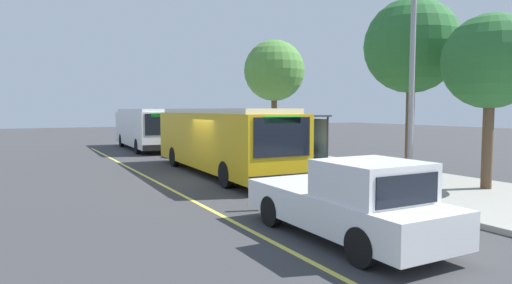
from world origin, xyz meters
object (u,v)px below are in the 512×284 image
at_px(transit_bus_second, 145,127).
at_px(waiting_bench, 301,152).
at_px(route_sign_post, 289,131).
at_px(transit_bus_main, 220,138).
at_px(pickup_truck, 349,202).

bearing_deg(transit_bus_second, waiting_bench, 21.65).
relative_size(transit_bus_second, route_sign_post, 3.66).
relative_size(transit_bus_main, transit_bus_second, 1.12).
bearing_deg(route_sign_post, waiting_bench, 137.58).
distance_m(transit_bus_second, waiting_bench, 13.79).
distance_m(transit_bus_main, transit_bus_second, 13.91).
bearing_deg(pickup_truck, route_sign_post, 154.97).
bearing_deg(waiting_bench, transit_bus_second, -158.35).
bearing_deg(transit_bus_second, route_sign_post, 9.02).
bearing_deg(transit_bus_main, waiting_bench, 102.23).
bearing_deg(route_sign_post, pickup_truck, -25.03).
height_order(waiting_bench, route_sign_post, route_sign_post).
xyz_separation_m(pickup_truck, waiting_bench, (-11.94, 6.84, -0.22)).
xyz_separation_m(transit_bus_second, pickup_truck, (24.72, -1.77, -0.76)).
distance_m(transit_bus_main, waiting_bench, 5.41).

